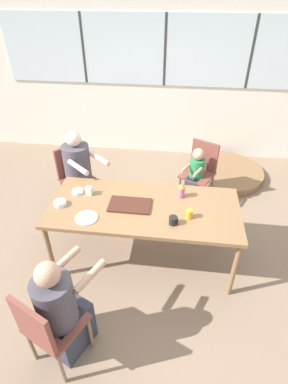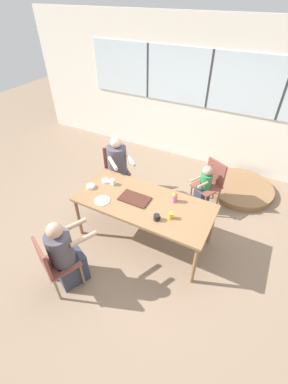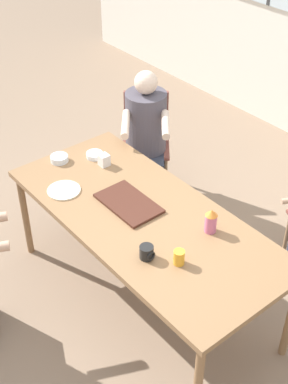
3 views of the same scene
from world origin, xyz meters
TOP-DOWN VIEW (x-y plane):
  - ground_plane at (0.00, 0.00)m, footprint 16.00×16.00m
  - wall_back_with_windows at (0.00, 2.67)m, footprint 8.40×0.08m
  - dining_table at (0.00, 0.00)m, footprint 1.96×0.88m
  - chair_for_woman_green_shirt at (-0.59, -1.26)m, footprint 0.53×0.53m
  - chair_for_man_blue_shirt at (-1.07, 0.89)m, footprint 0.56×0.56m
  - chair_for_toddler at (0.64, 1.24)m, footprint 0.54×0.54m
  - person_woman_green_shirt at (-0.52, -1.11)m, footprint 0.51×0.62m
  - person_man_blue_shirt at (-0.94, 0.78)m, footprint 0.69×0.65m
  - person_toddler at (0.56, 1.10)m, footprint 0.34×0.41m
  - food_tray_dark at (-0.15, -0.01)m, footprint 0.43×0.26m
  - coffee_mug at (0.31, -0.23)m, footprint 0.09×0.08m
  - sippy_cup at (0.37, 0.21)m, footprint 0.08×0.08m
  - juice_glass at (0.46, -0.12)m, footprint 0.07×0.07m
  - milk_carton_small at (-0.62, 0.13)m, footprint 0.07×0.07m
  - bowl_white_shallow at (-0.86, -0.09)m, footprint 0.13×0.13m
  - bowl_cereal at (-0.75, 0.14)m, footprint 0.12×0.12m
  - plate_tortillas at (-0.53, -0.26)m, footprint 0.22×0.22m
  - folded_table_stack at (1.09, 1.92)m, footprint 1.24×1.24m

SIDE VIEW (x-z plane):
  - ground_plane at x=0.00m, z-range 0.00..0.00m
  - folded_table_stack at x=1.09m, z-range 0.00..0.12m
  - person_toddler at x=0.56m, z-range -0.03..0.84m
  - person_woman_green_shirt at x=-0.52m, z-range -0.06..1.04m
  - person_man_blue_shirt at x=-0.94m, z-range -0.06..1.10m
  - chair_for_woman_green_shirt at x=-0.59m, z-range 0.09..0.97m
  - chair_for_man_blue_shirt at x=-1.07m, z-range 0.09..0.97m
  - chair_for_toddler at x=0.64m, z-range 0.09..0.97m
  - dining_table at x=0.00m, z-range 0.32..1.08m
  - plate_tortillas at x=-0.53m, z-range 0.75..0.76m
  - food_tray_dark at x=-0.15m, z-range 0.75..0.77m
  - bowl_cereal at x=-0.75m, z-range 0.75..0.79m
  - bowl_white_shallow at x=-0.86m, z-range 0.75..0.80m
  - coffee_mug at x=0.31m, z-range 0.75..0.84m
  - milk_carton_small at x=-0.62m, z-range 0.75..0.84m
  - juice_glass at x=0.46m, z-range 0.75..0.85m
  - sippy_cup at x=0.37m, z-range 0.76..0.92m
  - wall_back_with_windows at x=0.00m, z-range 0.02..2.82m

